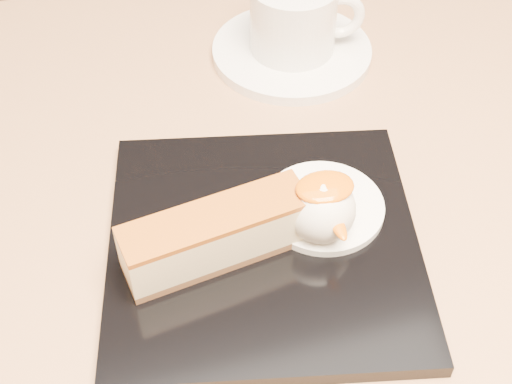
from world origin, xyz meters
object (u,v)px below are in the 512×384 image
object	(u,v)px
table	(253,370)
ice_cream_scoop	(321,209)
dessert_plate	(264,244)
coffee_cup	(295,16)
saucer	(292,51)
cheesecake	(216,235)

from	to	relation	value
table	ice_cream_scoop	distance (m)	0.20
table	ice_cream_scoop	world-z (taller)	ice_cream_scoop
table	dessert_plate	xyz separation A→B (m)	(0.01, 0.01, 0.16)
table	ice_cream_scoop	bearing A→B (deg)	4.26
table	coffee_cup	xyz separation A→B (m)	(0.10, 0.23, 0.20)
saucer	coffee_cup	xyz separation A→B (m)	(0.00, -0.00, 0.04)
cheesecake	ice_cream_scoop	world-z (taller)	ice_cream_scoop
table	cheesecake	xyz separation A→B (m)	(-0.02, 0.00, 0.19)
cheesecake	saucer	size ratio (longest dim) A/B	0.89
dessert_plate	ice_cream_scoop	xyz separation A→B (m)	(0.04, -0.01, 0.03)
table	coffee_cup	distance (m)	0.32
cheesecake	ice_cream_scoop	distance (m)	0.08
dessert_plate	ice_cream_scoop	distance (m)	0.05
dessert_plate	coffee_cup	bearing A→B (deg)	66.93
coffee_cup	ice_cream_scoop	bearing A→B (deg)	-91.48
ice_cream_scoop	coffee_cup	bearing A→B (deg)	76.68
cheesecake	saucer	bearing A→B (deg)	51.88
cheesecake	ice_cream_scoop	size ratio (longest dim) A/B	2.75
cheesecake	ice_cream_scoop	bearing A→B (deg)	-8.71
dessert_plate	cheesecake	xyz separation A→B (m)	(-0.04, -0.01, 0.03)
table	ice_cream_scoop	size ratio (longest dim) A/B	16.44
ice_cream_scoop	table	bearing A→B (deg)	-175.74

